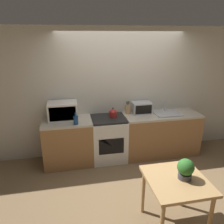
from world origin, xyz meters
The scene contains 13 objects.
ground_plane centered at (0.00, 0.00, 0.00)m, with size 16.00×16.00×0.00m, color brown.
wall_back centered at (0.00, 1.21, 1.30)m, with size 10.00×0.06×2.60m.
counter_left_run centered at (-1.12, 0.87, 0.45)m, with size 0.93×0.62×0.90m.
counter_right_run centered at (0.80, 0.87, 0.45)m, with size 1.57×0.62×0.90m.
stove_range centered at (-0.32, 0.87, 0.45)m, with size 0.68×0.62×0.90m.
kettle centered at (-0.22, 0.91, 0.98)m, with size 0.16×0.16×0.19m.
microwave centered at (-1.18, 0.97, 1.07)m, with size 0.55×0.37×0.34m.
bottle centered at (-0.95, 0.66, 0.99)m, with size 0.08×0.08×0.22m.
knife_block centered at (0.12, 1.03, 1.00)m, with size 0.09×0.06×0.26m.
toaster_oven centered at (0.41, 1.01, 1.01)m, with size 0.39×0.28×0.23m.
sink_basin centered at (0.92, 0.87, 0.91)m, with size 0.53×0.43×0.24m.
dining_table centered at (0.20, -0.99, 0.64)m, with size 0.74×0.75×0.75m.
potted_plant centered at (0.30, -0.99, 0.89)m, with size 0.21×0.21×0.27m.
Camera 1 is at (-1.03, -3.06, 2.43)m, focal length 35.00 mm.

